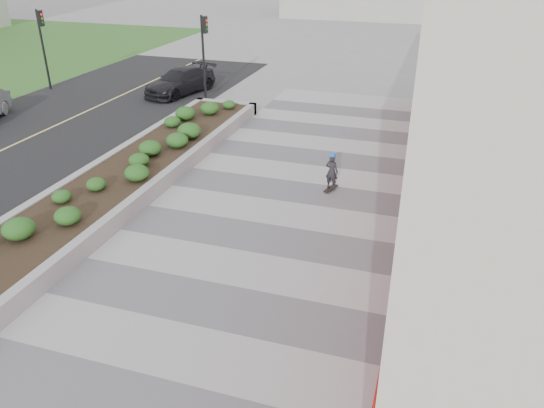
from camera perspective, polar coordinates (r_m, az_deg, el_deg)
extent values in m
plane|color=gray|center=(11.13, -9.80, -16.07)|extent=(160.00, 160.00, 0.00)
cube|color=#A8A8AD|center=(13.24, -3.95, -7.79)|extent=(8.00, 36.00, 0.01)
cube|color=red|center=(17.17, 16.15, 5.18)|extent=(0.12, 24.00, 3.00)
cube|color=#9E9EA0|center=(25.93, -4.98, 10.39)|extent=(3.00, 0.30, 0.55)
cube|color=#9E9EA0|center=(19.30, -18.78, 3.23)|extent=(0.30, 18.00, 0.55)
cube|color=#9E9EA0|center=(17.89, -11.73, 2.30)|extent=(0.30, 18.00, 0.55)
cube|color=#2D2116|center=(18.57, -15.38, 2.72)|extent=(2.40, 17.40, 0.50)
cylinder|color=black|center=(27.68, -7.37, 15.20)|extent=(0.12, 0.12, 4.20)
cube|color=black|center=(27.33, -7.22, 18.58)|extent=(0.18, 0.28, 0.80)
cylinder|color=black|center=(32.21, -23.35, 14.94)|extent=(0.12, 0.12, 4.20)
cube|color=black|center=(31.86, -23.65, 17.82)|extent=(0.18, 0.28, 0.80)
cylinder|color=#595654|center=(13.09, -1.89, -8.19)|extent=(0.44, 0.44, 0.01)
cube|color=black|center=(17.70, 6.35, 1.70)|extent=(0.39, 0.75, 0.02)
imported|color=#242429|center=(17.46, 6.45, 3.48)|extent=(0.48, 0.37, 1.18)
sphere|color=blue|center=(17.25, 6.54, 5.16)|extent=(0.23, 0.23, 0.23)
imported|color=black|center=(29.53, -9.85, 12.88)|extent=(2.90, 4.83, 1.31)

